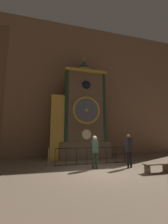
{
  "coord_description": "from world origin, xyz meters",
  "views": [
    {
      "loc": [
        -2.94,
        -7.49,
        1.81
      ],
      "look_at": [
        0.17,
        4.15,
        3.65
      ],
      "focal_mm": 24.0,
      "sensor_mm": 36.0,
      "label": 1
    }
  ],
  "objects_px": {
    "clock_tower": "(81,114)",
    "visitor_bench": "(156,166)",
    "visitor_near": "(95,149)",
    "visitor_far": "(129,147)",
    "stanchion_post": "(48,160)"
  },
  "relations": [
    {
      "from": "clock_tower",
      "to": "visitor_bench",
      "type": "distance_m",
      "value": 6.58
    },
    {
      "from": "visitor_near",
      "to": "visitor_far",
      "type": "bearing_deg",
      "value": -9.35
    },
    {
      "from": "clock_tower",
      "to": "visitor_near",
      "type": "relative_size",
      "value": 4.74
    },
    {
      "from": "visitor_near",
      "to": "visitor_bench",
      "type": "bearing_deg",
      "value": -33.33
    },
    {
      "from": "clock_tower",
      "to": "visitor_far",
      "type": "xyz_separation_m",
      "value": [
        1.89,
        -3.87,
        -2.34
      ]
    },
    {
      "from": "stanchion_post",
      "to": "visitor_bench",
      "type": "height_order",
      "value": "stanchion_post"
    },
    {
      "from": "visitor_near",
      "to": "visitor_bench",
      "type": "xyz_separation_m",
      "value": [
        2.62,
        -1.58,
        -0.75
      ]
    },
    {
      "from": "visitor_far",
      "to": "stanchion_post",
      "type": "xyz_separation_m",
      "value": [
        -4.39,
        1.52,
        -0.76
      ]
    },
    {
      "from": "clock_tower",
      "to": "visitor_near",
      "type": "distance_m",
      "value": 4.34
    },
    {
      "from": "visitor_near",
      "to": "visitor_bench",
      "type": "relative_size",
      "value": 1.32
    },
    {
      "from": "clock_tower",
      "to": "visitor_far",
      "type": "distance_m",
      "value": 4.9
    },
    {
      "from": "visitor_far",
      "to": "stanchion_post",
      "type": "height_order",
      "value": "visitor_far"
    },
    {
      "from": "clock_tower",
      "to": "stanchion_post",
      "type": "relative_size",
      "value": 7.9
    },
    {
      "from": "visitor_near",
      "to": "visitor_far",
      "type": "xyz_separation_m",
      "value": [
        1.96,
        -0.25,
        0.03
      ]
    },
    {
      "from": "clock_tower",
      "to": "visitor_bench",
      "type": "xyz_separation_m",
      "value": [
        2.54,
        -5.2,
        -3.13
      ]
    }
  ]
}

